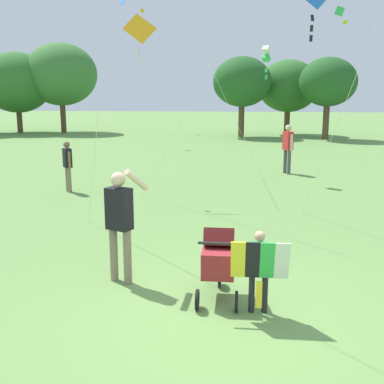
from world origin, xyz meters
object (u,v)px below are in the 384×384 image
(person_adult_flyer, at_px, (120,217))
(stroller, at_px, (219,257))
(kite_orange_delta, at_px, (142,36))
(cooler_box, at_px, (238,256))
(person_sitting_far, at_px, (288,145))
(kite_green_novelty, at_px, (266,56))
(person_red_shirt, at_px, (68,162))
(child_with_butterfly_kite, at_px, (259,264))
(kite_blue_high, at_px, (315,0))

(person_adult_flyer, relative_size, stroller, 1.64)
(kite_orange_delta, height_order, cooler_box, kite_orange_delta)
(person_sitting_far, bearing_deg, cooler_box, -99.68)
(kite_green_novelty, height_order, person_red_shirt, kite_green_novelty)
(kite_orange_delta, distance_m, person_red_shirt, 4.12)
(kite_orange_delta, relative_size, person_sitting_far, 2.83)
(kite_orange_delta, xyz_separation_m, person_red_shirt, (-2.32, 0.42, -3.38))
(child_with_butterfly_kite, distance_m, person_adult_flyer, 2.24)
(kite_blue_high, bearing_deg, child_with_butterfly_kite, -102.98)
(person_red_shirt, xyz_separation_m, person_sitting_far, (6.50, 3.79, 0.14))
(kite_blue_high, distance_m, cooler_box, 6.06)
(kite_blue_high, xyz_separation_m, person_sitting_far, (0.07, 5.60, -3.77))
(stroller, height_order, kite_orange_delta, kite_orange_delta)
(cooler_box, bearing_deg, kite_orange_delta, 117.30)
(child_with_butterfly_kite, xyz_separation_m, kite_blue_high, (1.23, 5.34, 4.10))
(stroller, xyz_separation_m, kite_green_novelty, (0.94, 9.44, 3.31))
(kite_green_novelty, relative_size, kite_blue_high, 0.78)
(kite_orange_delta, xyz_separation_m, person_sitting_far, (4.18, 4.21, -3.23))
(child_with_butterfly_kite, distance_m, kite_blue_high, 6.84)
(kite_blue_high, bearing_deg, person_adult_flyer, -126.07)
(kite_green_novelty, distance_m, kite_blue_high, 4.68)
(kite_orange_delta, xyz_separation_m, cooler_box, (2.60, -5.04, -4.06))
(child_with_butterfly_kite, xyz_separation_m, person_sitting_far, (1.30, 10.94, 0.33))
(person_adult_flyer, xyz_separation_m, kite_green_novelty, (2.44, 9.02, 2.90))
(cooler_box, bearing_deg, person_adult_flyer, -154.40)
(kite_green_novelty, bearing_deg, stroller, -95.71)
(kite_orange_delta, distance_m, person_sitting_far, 6.75)
(stroller, xyz_separation_m, kite_blue_high, (1.77, 4.92, 4.17))
(kite_orange_delta, bearing_deg, child_with_butterfly_kite, -66.86)
(stroller, height_order, kite_blue_high, kite_blue_high)
(child_with_butterfly_kite, height_order, person_red_shirt, person_red_shirt)
(stroller, xyz_separation_m, cooler_box, (0.27, 1.27, -0.43))
(kite_green_novelty, bearing_deg, person_adult_flyer, -105.17)
(child_with_butterfly_kite, height_order, stroller, child_with_butterfly_kite)
(person_red_shirt, bearing_deg, child_with_butterfly_kite, -53.99)
(kite_orange_delta, height_order, person_red_shirt, kite_orange_delta)
(person_adult_flyer, bearing_deg, kite_green_novelty, 74.83)
(person_adult_flyer, bearing_deg, kite_blue_high, 53.93)
(child_with_butterfly_kite, relative_size, cooler_box, 2.48)
(kite_green_novelty, relative_size, person_red_shirt, 2.91)
(child_with_butterfly_kite, xyz_separation_m, stroller, (-0.54, 0.42, -0.07))
(person_red_shirt, distance_m, cooler_box, 7.38)
(person_red_shirt, bearing_deg, cooler_box, -47.96)
(child_with_butterfly_kite, relative_size, kite_orange_delta, 0.23)
(kite_green_novelty, xyz_separation_m, kite_blue_high, (0.83, -4.52, 0.85))
(kite_blue_high, xyz_separation_m, person_red_shirt, (-6.43, 1.81, -3.92))
(child_with_butterfly_kite, distance_m, cooler_box, 1.79)
(child_with_butterfly_kite, bearing_deg, kite_green_novelty, 87.67)
(person_sitting_far, bearing_deg, stroller, -99.94)
(stroller, relative_size, cooler_box, 2.41)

